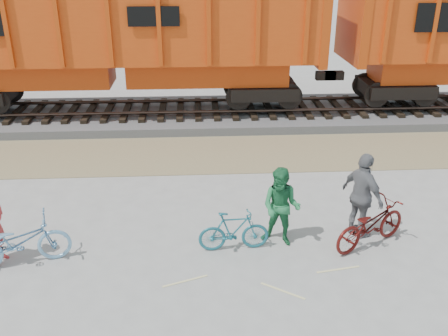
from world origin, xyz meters
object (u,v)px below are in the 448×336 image
at_px(hopper_car_center, 117,36).
at_px(person_woman, 362,196).
at_px(bicycle_blue, 19,242).
at_px(bicycle_maroon, 370,224).
at_px(bicycle_teal, 234,231).
at_px(person_man, 281,207).

relative_size(hopper_car_center, person_woman, 7.28).
distance_m(bicycle_blue, bicycle_maroon, 7.12).
bearing_deg(person_woman, hopper_car_center, 9.48).
bearing_deg(bicycle_blue, bicycle_teal, -101.14).
relative_size(person_man, person_woman, 0.90).
bearing_deg(person_man, bicycle_teal, -143.15).
bearing_deg(hopper_car_center, person_man, -62.97).
distance_m(person_man, person_woman, 1.78).
relative_size(hopper_car_center, person_man, 8.12).
bearing_deg(bicycle_teal, bicycle_maroon, -93.52).
bearing_deg(person_man, hopper_car_center, 142.57).
distance_m(bicycle_blue, person_woman, 7.06).
height_order(bicycle_teal, person_woman, person_woman).
height_order(bicycle_teal, person_man, person_man).
bearing_deg(person_man, bicycle_maroon, 19.46).
xyz_separation_m(bicycle_teal, bicycle_maroon, (2.87, 0.00, 0.06)).
relative_size(bicycle_maroon, person_man, 1.11).
bearing_deg(hopper_car_center, bicycle_maroon, -54.55).
bearing_deg(person_woman, bicycle_teal, 71.45).
bearing_deg(bicycle_blue, hopper_car_center, -20.46).
relative_size(bicycle_blue, person_woman, 1.02).
distance_m(hopper_car_center, person_woman, 10.56).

